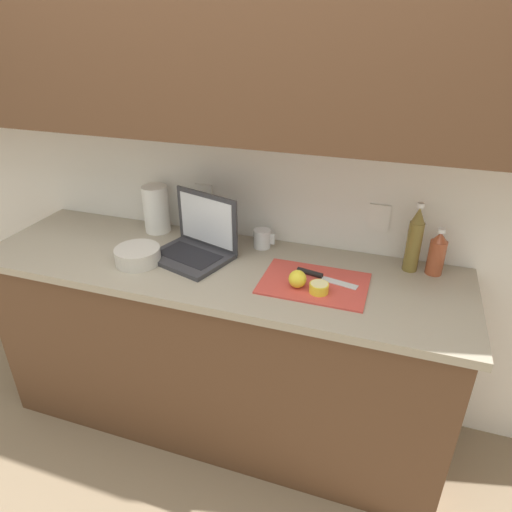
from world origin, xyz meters
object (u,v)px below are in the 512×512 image
(lemon_whole_beside, at_px, (297,279))
(bowl_white, at_px, (138,255))
(lemon_half_cut, at_px, (319,288))
(measuring_cup, at_px, (262,239))
(laptop, at_px, (197,242))
(cutting_board, at_px, (314,283))
(bottle_oil_tall, at_px, (437,253))
(bottle_green_soda, at_px, (414,240))
(paper_towel_roll, at_px, (156,209))
(knife, at_px, (317,275))

(lemon_whole_beside, distance_m, bowl_white, 0.71)
(lemon_half_cut, relative_size, measuring_cup, 0.75)
(laptop, height_order, cutting_board, laptop)
(bottle_oil_tall, bearing_deg, cutting_board, -151.43)
(lemon_half_cut, distance_m, bottle_oil_tall, 0.53)
(measuring_cup, bearing_deg, bottle_green_soda, -0.31)
(bottle_oil_tall, distance_m, bowl_white, 1.26)
(bottle_oil_tall, height_order, paper_towel_roll, paper_towel_roll)
(cutting_board, height_order, measuring_cup, measuring_cup)
(knife, bearing_deg, lemon_half_cut, -62.38)
(cutting_board, bearing_deg, lemon_whole_beside, -137.10)
(measuring_cup, relative_size, bowl_white, 0.51)
(knife, relative_size, bowl_white, 1.32)
(laptop, relative_size, lemon_half_cut, 5.30)
(laptop, xyz_separation_m, paper_towel_roll, (-0.30, 0.18, 0.05))
(laptop, distance_m, cutting_board, 0.56)
(laptop, height_order, measuring_cup, laptop)
(laptop, bearing_deg, bowl_white, -127.93)
(knife, height_order, lemon_half_cut, lemon_half_cut)
(knife, bearing_deg, cutting_board, -77.85)
(laptop, height_order, knife, laptop)
(measuring_cup, height_order, paper_towel_roll, paper_towel_roll)
(measuring_cup, bearing_deg, lemon_whole_beside, -51.34)
(cutting_board, distance_m, measuring_cup, 0.39)
(cutting_board, distance_m, lemon_whole_beside, 0.09)
(cutting_board, distance_m, knife, 0.05)
(cutting_board, bearing_deg, paper_towel_roll, 163.07)
(knife, height_order, lemon_whole_beside, lemon_whole_beside)
(laptop, height_order, bowl_white, laptop)
(knife, bearing_deg, lemon_whole_beside, -107.86)
(lemon_half_cut, height_order, measuring_cup, measuring_cup)
(cutting_board, height_order, bottle_oil_tall, bottle_oil_tall)
(lemon_half_cut, bearing_deg, lemon_whole_beside, 171.97)
(laptop, xyz_separation_m, cutting_board, (0.55, -0.08, -0.06))
(bottle_green_soda, relative_size, paper_towel_roll, 1.29)
(knife, xyz_separation_m, lemon_half_cut, (0.03, -0.11, 0.01))
(lemon_half_cut, relative_size, bowl_white, 0.38)
(measuring_cup, bearing_deg, lemon_half_cut, -43.63)
(paper_towel_roll, bearing_deg, lemon_half_cut, -20.18)
(cutting_board, xyz_separation_m, measuring_cup, (-0.30, 0.25, 0.04))
(laptop, relative_size, paper_towel_roll, 1.71)
(bottle_green_soda, xyz_separation_m, bottle_oil_tall, (0.10, -0.00, -0.05))
(bottle_oil_tall, bearing_deg, lemon_half_cut, -143.47)
(bottle_oil_tall, bearing_deg, lemon_whole_beside, -149.57)
(knife, bearing_deg, bowl_white, -159.96)
(knife, relative_size, lemon_half_cut, 3.46)
(bottle_oil_tall, relative_size, measuring_cup, 2.05)
(lemon_half_cut, distance_m, bottle_green_soda, 0.47)
(measuring_cup, bearing_deg, knife, -34.23)
(knife, bearing_deg, bottle_oil_tall, 35.39)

